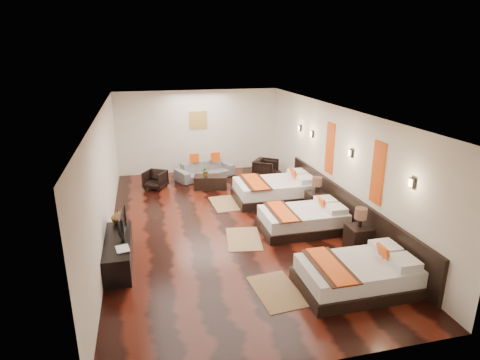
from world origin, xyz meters
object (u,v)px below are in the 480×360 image
object	(u,v)px
nightstand_a	(359,235)
tv	(119,223)
nightstand_b	(316,199)
armchair_left	(155,180)
armchair_right	(266,169)
book	(116,250)
tv_console	(119,252)
table_plant	(206,172)
bed_mid	(304,219)
sofa	(205,170)
coffee_table	(211,182)
bed_near	(358,275)
bed_far	(276,190)
figurine	(118,216)

from	to	relation	value
nightstand_a	tv	world-z (taller)	tv
nightstand_b	armchair_left	xyz separation A→B (m)	(-4.04, 2.86, -0.05)
armchair_right	book	bearing A→B (deg)	174.79
tv_console	table_plant	bearing A→B (deg)	59.77
nightstand_a	armchair_right	world-z (taller)	nightstand_a
bed_mid	table_plant	xyz separation A→B (m)	(-1.78, 3.47, 0.28)
bed_mid	sofa	world-z (taller)	bed_mid
tv	sofa	xyz separation A→B (m)	(2.50, 4.94, -0.51)
sofa	coffee_table	size ratio (longest dim) A/B	1.93
bed_mid	tv	distance (m)	4.20
book	armchair_right	size ratio (longest dim) A/B	0.45
bed_near	tv	size ratio (longest dim) A/B	2.49
nightstand_b	armchair_left	bearing A→B (deg)	144.75
bed_mid	armchair_left	world-z (taller)	bed_mid
bed_mid	bed_far	world-z (taller)	bed_far
bed_mid	nightstand_a	xyz separation A→B (m)	(0.75, -1.22, 0.07)
figurine	table_plant	world-z (taller)	figurine
nightstand_b	bed_near	bearing A→B (deg)	-101.96
armchair_left	table_plant	size ratio (longest dim) A/B	2.14
armchair_right	bed_near	bearing A→B (deg)	-146.62
nightstand_b	figurine	size ratio (longest dim) A/B	3.02
armchair_left	coffee_table	world-z (taller)	armchair_left
nightstand_a	armchair_right	size ratio (longest dim) A/B	1.33
tv_console	armchair_right	xyz separation A→B (m)	(4.49, 4.65, 0.05)
tv	table_plant	distance (m)	4.56
nightstand_b	coffee_table	xyz separation A→B (m)	(-2.39, 2.47, -0.13)
armchair_left	coffee_table	bearing A→B (deg)	17.82
tv_console	armchair_left	world-z (taller)	armchair_left
bed_far	armchair_left	distance (m)	3.76
nightstand_b	coffee_table	size ratio (longest dim) A/B	0.94
bed_near	book	xyz separation A→B (m)	(-4.20, 1.39, 0.29)
armchair_right	coffee_table	size ratio (longest dim) A/B	0.72
bed_near	nightstand_a	bearing A→B (deg)	60.50
figurine	tv_console	bearing A→B (deg)	-90.00
tv	coffee_table	size ratio (longest dim) A/B	0.83
bed_near	armchair_right	world-z (taller)	bed_near
nightstand_b	armchair_right	xyz separation A→B (m)	(-0.46, 2.99, -0.00)
bed_far	armchair_right	xyz separation A→B (m)	(0.29, 1.95, 0.03)
tv_console	figurine	distance (m)	0.92
tv_console	table_plant	size ratio (longest dim) A/B	6.21
bed_far	armchair_right	bearing A→B (deg)	81.61
nightstand_a	coffee_table	xyz separation A→B (m)	(-2.39, 4.68, -0.13)
bed_mid	tv	bearing A→B (deg)	-174.11
book	figurine	distance (m)	1.30
bed_mid	bed_far	size ratio (longest dim) A/B	0.88
bed_near	figurine	world-z (taller)	figurine
bed_near	sofa	size ratio (longest dim) A/B	1.07
nightstand_a	nightstand_b	bearing A→B (deg)	90.00
bed_far	bed_mid	bearing A→B (deg)	-90.10
bed_mid	book	world-z (taller)	bed_mid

